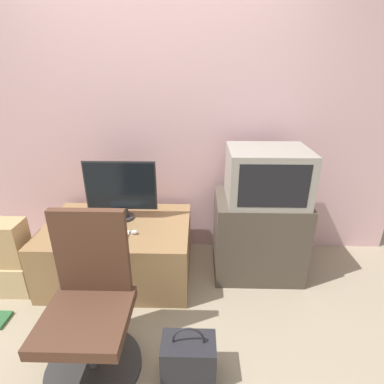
% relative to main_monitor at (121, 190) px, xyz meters
% --- Properties ---
extents(ground_plane, '(12.00, 12.00, 0.00)m').
position_rel_main_monitor_xyz_m(ground_plane, '(0.28, -0.93, -0.75)').
color(ground_plane, tan).
extents(wall_back, '(4.40, 0.05, 2.60)m').
position_rel_main_monitor_xyz_m(wall_back, '(0.28, 0.40, 0.55)').
color(wall_back, beige).
rests_on(wall_back, ground_plane).
extents(desk, '(1.19, 0.81, 0.49)m').
position_rel_main_monitor_xyz_m(desk, '(-0.03, -0.11, -0.51)').
color(desk, '#937047').
rests_on(desk, ground_plane).
extents(side_stand, '(0.73, 0.56, 0.70)m').
position_rel_main_monitor_xyz_m(side_stand, '(1.15, -0.01, -0.40)').
color(side_stand, '#4C4238').
rests_on(side_stand, ground_plane).
extents(main_monitor, '(0.59, 0.18, 0.51)m').
position_rel_main_monitor_xyz_m(main_monitor, '(0.00, 0.00, 0.00)').
color(main_monitor, '#2D2D2D').
rests_on(main_monitor, desk).
extents(keyboard, '(0.29, 0.12, 0.01)m').
position_rel_main_monitor_xyz_m(keyboard, '(-0.04, -0.29, -0.25)').
color(keyboard, white).
rests_on(keyboard, desk).
extents(mouse, '(0.05, 0.03, 0.04)m').
position_rel_main_monitor_xyz_m(mouse, '(0.15, -0.26, -0.24)').
color(mouse, silver).
rests_on(mouse, desk).
extents(crt_tv, '(0.61, 0.50, 0.42)m').
position_rel_main_monitor_xyz_m(crt_tv, '(1.18, -0.04, 0.15)').
color(crt_tv, gray).
rests_on(crt_tv, side_stand).
extents(office_chair, '(0.57, 0.57, 0.97)m').
position_rel_main_monitor_xyz_m(office_chair, '(0.02, -0.95, -0.37)').
color(office_chair, '#333333').
rests_on(office_chair, ground_plane).
extents(cardboard_box_lower, '(0.24, 0.24, 0.27)m').
position_rel_main_monitor_xyz_m(cardboard_box_lower, '(-0.80, -0.34, -0.62)').
color(cardboard_box_lower, '#D1B27F').
rests_on(cardboard_box_lower, ground_plane).
extents(cardboard_box_upper, '(0.22, 0.21, 0.35)m').
position_rel_main_monitor_xyz_m(cardboard_box_upper, '(-0.80, -0.34, -0.31)').
color(cardboard_box_upper, tan).
rests_on(cardboard_box_upper, cardboard_box_lower).
extents(handbag, '(0.31, 0.19, 0.38)m').
position_rel_main_monitor_xyz_m(handbag, '(0.59, -1.05, -0.61)').
color(handbag, '#232328').
rests_on(handbag, ground_plane).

